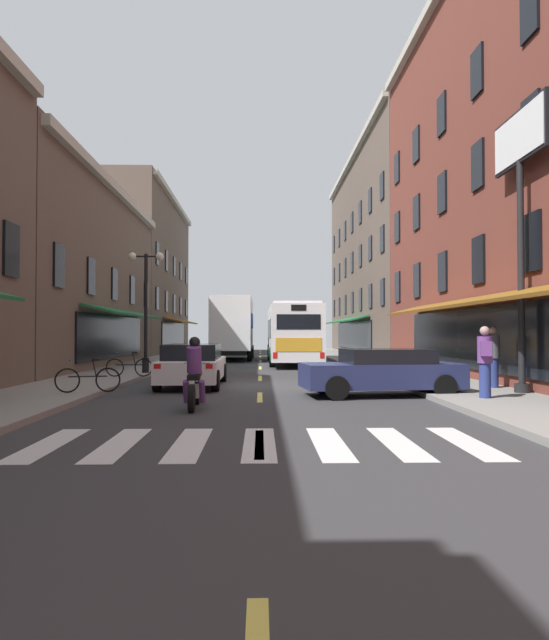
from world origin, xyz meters
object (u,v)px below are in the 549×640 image
box_truck (233,328)px  sedan_near (237,346)px  billboard_sign (520,175)px  bicycle_mid (129,367)px  sedan_mid (193,365)px  motorcycle_rider (195,378)px  street_lamp_twin (146,306)px  pedestrian_near (485,360)px  pedestrian_mid (493,356)px  transit_bus (292,333)px  bicycle_near (88,379)px  sedan_far (382,371)px

box_truck → sedan_near: bearing=90.8°
billboard_sign → bicycle_mid: billboard_sign is taller
sedan_mid → motorcycle_rider: 5.55m
street_lamp_twin → motorcycle_rider: bearing=-72.7°
box_truck → motorcycle_rider: bearing=-89.5°
box_truck → sedan_near: (-0.14, 10.07, -1.38)m
sedan_near → pedestrian_near: size_ratio=2.45×
sedan_near → pedestrian_mid: pedestrian_mid is taller
sedan_mid → motorcycle_rider: bearing=-82.9°
motorcycle_rider → street_lamp_twin: size_ratio=0.43×
sedan_near → sedan_mid: (-0.33, -27.97, 0.03)m
motorcycle_rider → sedan_near: bearing=90.6°
transit_bus → bicycle_near: bearing=-110.6°
bicycle_mid → transit_bus: bearing=60.2°
billboard_sign → sedan_near: (-8.91, 31.50, -5.34)m
box_truck → sedan_near: 10.16m
transit_bus → pedestrian_near: bearing=-78.6°
box_truck → motorcycle_rider: 23.45m
bicycle_mid → pedestrian_near: (10.36, -7.17, 0.58)m
motorcycle_rider → billboard_sign: bearing=13.0°
bicycle_near → street_lamp_twin: street_lamp_twin is taller
motorcycle_rider → pedestrian_near: pedestrian_near is taller
billboard_sign → box_truck: bearing=112.3°
billboard_sign → pedestrian_near: billboard_sign is taller
sedan_far → bicycle_mid: (-8.18, 5.40, -0.18)m
sedan_far → pedestrian_mid: pedestrian_mid is taller
pedestrian_near → sedan_near: bearing=117.1°
sedan_near → pedestrian_mid: size_ratio=2.44×
billboard_sign → pedestrian_mid: billboard_sign is taller
transit_bus → bicycle_mid: 13.32m
bicycle_near → bicycle_mid: bearing=91.6°
transit_bus → street_lamp_twin: size_ratio=2.50×
billboard_sign → transit_bus: bearing=106.8°
sedan_near → pedestrian_mid: 31.33m
transit_bus → sedan_near: bearing=104.6°
box_truck → sedan_far: (5.11, -20.90, -1.37)m
transit_bus → street_lamp_twin: bearing=-124.1°
sedan_mid → sedan_far: 6.33m
billboard_sign → sedan_far: (-3.66, 0.53, -5.34)m
transit_bus → pedestrian_near: 19.07m
transit_bus → street_lamp_twin: (-6.41, -9.46, 1.12)m
motorcycle_rider → pedestrian_mid: bearing=22.1°
bicycle_mid → pedestrian_near: pedestrian_near is taller
transit_bus → pedestrian_mid: 16.83m
bicycle_near → billboard_sign: bearing=-1.6°
motorcycle_rider → street_lamp_twin: 10.65m
sedan_mid → street_lamp_twin: street_lamp_twin is taller
pedestrian_mid → street_lamp_twin: (-11.47, 6.57, 1.78)m
bicycle_near → street_lamp_twin: (0.02, 7.65, 2.34)m
bicycle_mid → box_truck: bearing=78.8°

